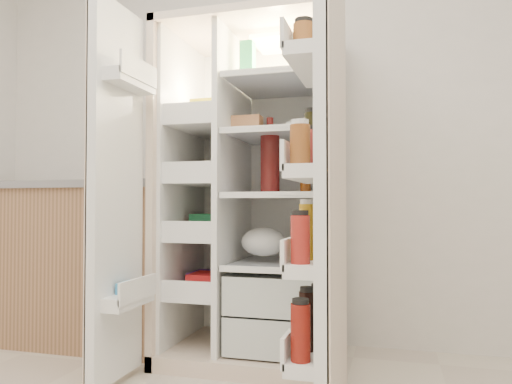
# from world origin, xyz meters

# --- Properties ---
(wall_back) EXTENTS (4.00, 0.02, 2.70)m
(wall_back) POSITION_xyz_m (0.00, 2.00, 1.35)
(wall_back) COLOR silver
(wall_back) RESTS_ON floor
(refrigerator) EXTENTS (0.92, 0.70, 1.80)m
(refrigerator) POSITION_xyz_m (-0.05, 1.65, 0.74)
(refrigerator) COLOR beige
(refrigerator) RESTS_ON floor
(freezer_door) EXTENTS (0.15, 0.40, 1.72)m
(freezer_door) POSITION_xyz_m (-0.57, 1.05, 0.89)
(freezer_door) COLOR white
(freezer_door) RESTS_ON floor
(fridge_door) EXTENTS (0.17, 0.58, 1.72)m
(fridge_door) POSITION_xyz_m (0.41, 0.96, 0.87)
(fridge_door) COLOR white
(fridge_door) RESTS_ON floor
(kitchen_counter) EXTENTS (1.34, 0.71, 0.97)m
(kitchen_counter) POSITION_xyz_m (-1.21, 1.71, 0.49)
(kitchen_counter) COLOR #A67753
(kitchen_counter) RESTS_ON floor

